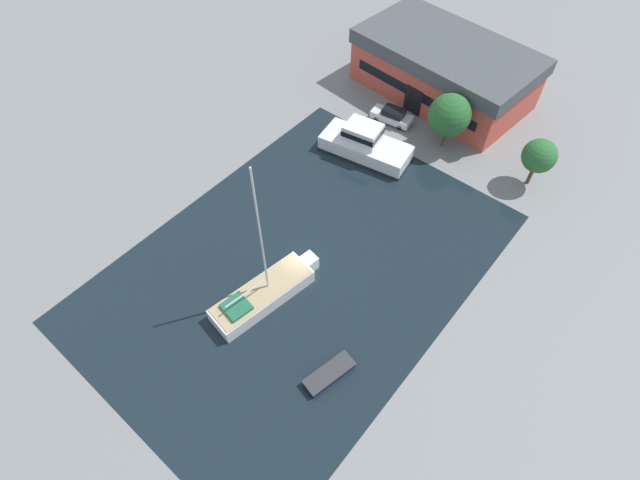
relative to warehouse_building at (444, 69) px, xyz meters
The scene contains 9 objects.
ground_plane 30.07m from the warehouse_building, 82.45° to the right, with size 440.00×440.00×0.00m, color gray.
water_canal 30.07m from the warehouse_building, 82.45° to the right, with size 26.03×36.59×0.01m, color black.
warehouse_building is the anchor object (origin of this frame).
quay_tree_near_building 9.58m from the warehouse_building, 56.78° to the right, with size 4.38×4.38×6.25m.
quay_tree_by_water 16.42m from the warehouse_building, 26.08° to the right, with size 3.31×3.31×5.28m.
parked_car 8.58m from the warehouse_building, 98.85° to the right, with size 4.83×2.49×1.72m.
sailboat_moored 34.36m from the warehouse_building, 83.50° to the right, with size 4.21×10.42×14.88m.
motor_cruiser 14.47m from the warehouse_building, 91.93° to the right, with size 10.05×5.45×3.55m.
small_dinghy 38.04m from the warehouse_building, 70.99° to the right, with size 2.33×4.36×0.66m.
Camera 1 is at (17.55, -18.19, 36.23)m, focal length 28.00 mm.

